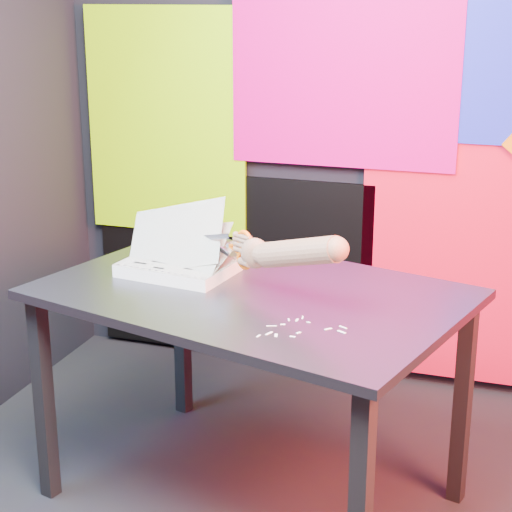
% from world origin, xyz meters
% --- Properties ---
extents(room, '(3.01, 3.01, 2.71)m').
position_xyz_m(room, '(0.00, 0.00, 1.35)').
color(room, black).
rests_on(room, ground).
extents(backdrop, '(2.88, 0.05, 2.08)m').
position_xyz_m(backdrop, '(0.06, 1.46, 0.96)').
color(backdrop, red).
rests_on(backdrop, ground).
extents(work_table, '(1.47, 1.17, 0.75)m').
position_xyz_m(work_table, '(-0.29, 0.40, 0.67)').
color(work_table, black).
rests_on(work_table, ground).
extents(printout_stack, '(0.40, 0.30, 0.27)m').
position_xyz_m(printout_stack, '(-0.57, 0.47, 0.78)').
color(printout_stack, silver).
rests_on(printout_stack, work_table).
extents(scissors, '(0.21, 0.11, 0.13)m').
position_xyz_m(scissors, '(-0.33, 0.41, 0.88)').
color(scissors, '#B5BAC6').
rests_on(scissors, printout_stack).
extents(hand_forearm, '(0.41, 0.24, 0.17)m').
position_xyz_m(hand_forearm, '(-0.13, 0.31, 0.91)').
color(hand_forearm, '#93644A').
rests_on(hand_forearm, work_table).
extents(paper_clippings, '(0.23, 0.19, 0.00)m').
position_xyz_m(paper_clippings, '(-0.05, 0.13, 0.75)').
color(paper_clippings, white).
rests_on(paper_clippings, work_table).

